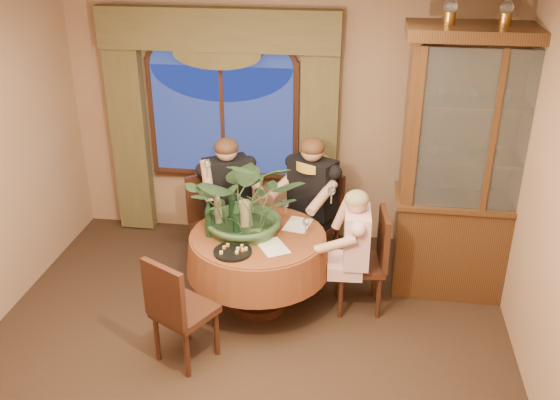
# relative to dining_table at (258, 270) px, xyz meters

# --- Properties ---
(floor) EXTENTS (5.00, 5.00, 0.00)m
(floor) POSITION_rel_dining_table_xyz_m (-0.01, -1.03, -0.38)
(floor) COLOR black
(floor) RESTS_ON ground
(wall_back) EXTENTS (4.50, 0.00, 4.50)m
(wall_back) POSITION_rel_dining_table_xyz_m (-0.01, 1.47, 1.02)
(wall_back) COLOR #9C7153
(wall_back) RESTS_ON ground
(ceiling) EXTENTS (5.00, 5.00, 0.00)m
(ceiling) POSITION_rel_dining_table_xyz_m (-0.01, -1.03, 2.42)
(ceiling) COLOR white
(ceiling) RESTS_ON wall_back
(window) EXTENTS (1.62, 0.10, 1.32)m
(window) POSITION_rel_dining_table_xyz_m (-0.61, 1.40, 0.92)
(window) COLOR navy
(window) RESTS_ON wall_back
(arched_transom) EXTENTS (1.60, 0.06, 0.44)m
(arched_transom) POSITION_rel_dining_table_xyz_m (-0.61, 1.40, 1.71)
(arched_transom) COLOR navy
(arched_transom) RESTS_ON wall_back
(drapery_left) EXTENTS (0.38, 0.14, 2.32)m
(drapery_left) POSITION_rel_dining_table_xyz_m (-1.64, 1.35, 0.80)
(drapery_left) COLOR #4E4527
(drapery_left) RESTS_ON floor
(drapery_right) EXTENTS (0.38, 0.14, 2.32)m
(drapery_right) POSITION_rel_dining_table_xyz_m (0.42, 1.35, 0.80)
(drapery_right) COLOR #4E4527
(drapery_right) RESTS_ON floor
(swag_valance) EXTENTS (2.45, 0.16, 0.42)m
(swag_valance) POSITION_rel_dining_table_xyz_m (-0.61, 1.32, 1.90)
(swag_valance) COLOR #4E4527
(swag_valance) RESTS_ON wall_back
(dining_table) EXTENTS (1.29, 1.29, 0.75)m
(dining_table) POSITION_rel_dining_table_xyz_m (0.00, 0.00, 0.00)
(dining_table) COLOR maroon
(dining_table) RESTS_ON floor
(china_cabinet) EXTENTS (1.54, 0.61, 2.51)m
(china_cabinet) POSITION_rel_dining_table_xyz_m (1.94, 0.56, 0.88)
(china_cabinet) COLOR #392113
(china_cabinet) RESTS_ON floor
(oil_lamp_left) EXTENTS (0.11, 0.11, 0.34)m
(oil_lamp_left) POSITION_rel_dining_table_xyz_m (1.51, 0.56, 2.30)
(oil_lamp_left) COLOR #A5722D
(oil_lamp_left) RESTS_ON china_cabinet
(oil_lamp_center) EXTENTS (0.11, 0.11, 0.34)m
(oil_lamp_center) POSITION_rel_dining_table_xyz_m (1.94, 0.56, 2.30)
(oil_lamp_center) COLOR #A5722D
(oil_lamp_center) RESTS_ON china_cabinet
(chair_right) EXTENTS (0.47, 0.47, 0.96)m
(chair_right) POSITION_rel_dining_table_xyz_m (0.91, 0.11, 0.10)
(chair_right) COLOR black
(chair_right) RESTS_ON floor
(chair_back_right) EXTENTS (0.57, 0.57, 0.96)m
(chair_back_right) POSITION_rel_dining_table_xyz_m (0.43, 0.81, 0.10)
(chair_back_right) COLOR black
(chair_back_right) RESTS_ON floor
(chair_back) EXTENTS (0.59, 0.59, 0.96)m
(chair_back) POSITION_rel_dining_table_xyz_m (-0.54, 0.62, 0.10)
(chair_back) COLOR black
(chair_back) RESTS_ON floor
(chair_front_left) EXTENTS (0.57, 0.57, 0.96)m
(chair_front_left) POSITION_rel_dining_table_xyz_m (-0.45, -0.81, 0.10)
(chair_front_left) COLOR black
(chair_front_left) RESTS_ON floor
(person_pink) EXTENTS (0.42, 0.45, 1.21)m
(person_pink) POSITION_rel_dining_table_xyz_m (0.87, 0.04, 0.23)
(person_pink) COLOR beige
(person_pink) RESTS_ON floor
(person_back) EXTENTS (0.66, 0.64, 1.38)m
(person_back) POSITION_rel_dining_table_xyz_m (-0.43, 0.72, 0.31)
(person_back) COLOR black
(person_back) RESTS_ON floor
(person_scarf) EXTENTS (0.66, 0.64, 1.41)m
(person_scarf) POSITION_rel_dining_table_xyz_m (0.41, 0.77, 0.33)
(person_scarf) COLOR black
(person_scarf) RESTS_ON floor
(stoneware_vase) EXTENTS (0.14, 0.14, 0.26)m
(stoneware_vase) POSITION_rel_dining_table_xyz_m (-0.13, 0.10, 0.51)
(stoneware_vase) COLOR gray
(stoneware_vase) RESTS_ON dining_table
(centerpiece_plant) EXTENTS (1.03, 1.14, 0.89)m
(centerpiece_plant) POSITION_rel_dining_table_xyz_m (-0.09, 0.09, 1.02)
(centerpiece_plant) COLOR #335431
(centerpiece_plant) RESTS_ON dining_table
(olive_bowl) EXTENTS (0.17, 0.17, 0.05)m
(olive_bowl) POSITION_rel_dining_table_xyz_m (0.02, -0.07, 0.40)
(olive_bowl) COLOR #455A2C
(olive_bowl) RESTS_ON dining_table
(cheese_platter) EXTENTS (0.32, 0.32, 0.02)m
(cheese_platter) POSITION_rel_dining_table_xyz_m (-0.15, -0.35, 0.39)
(cheese_platter) COLOR black
(cheese_platter) RESTS_ON dining_table
(wine_bottle_0) EXTENTS (0.07, 0.07, 0.33)m
(wine_bottle_0) POSITION_rel_dining_table_xyz_m (-0.38, 0.12, 0.54)
(wine_bottle_0) COLOR tan
(wine_bottle_0) RESTS_ON dining_table
(wine_bottle_1) EXTENTS (0.07, 0.07, 0.33)m
(wine_bottle_1) POSITION_rel_dining_table_xyz_m (-0.18, -0.05, 0.54)
(wine_bottle_1) COLOR black
(wine_bottle_1) RESTS_ON dining_table
(wine_bottle_2) EXTENTS (0.07, 0.07, 0.33)m
(wine_bottle_2) POSITION_rel_dining_table_xyz_m (-0.27, 0.20, 0.54)
(wine_bottle_2) COLOR black
(wine_bottle_2) RESTS_ON dining_table
(wine_bottle_3) EXTENTS (0.07, 0.07, 0.33)m
(wine_bottle_3) POSITION_rel_dining_table_xyz_m (-0.41, -0.09, 0.54)
(wine_bottle_3) COLOR black
(wine_bottle_3) RESTS_ON dining_table
(tasting_paper_0) EXTENTS (0.34, 0.37, 0.00)m
(tasting_paper_0) POSITION_rel_dining_table_xyz_m (0.17, -0.21, 0.38)
(tasting_paper_0) COLOR white
(tasting_paper_0) RESTS_ON dining_table
(tasting_paper_1) EXTENTS (0.26, 0.34, 0.00)m
(tasting_paper_1) POSITION_rel_dining_table_xyz_m (0.33, 0.23, 0.38)
(tasting_paper_1) COLOR white
(tasting_paper_1) RESTS_ON dining_table
(wine_glass_person_pink) EXTENTS (0.07, 0.07, 0.18)m
(wine_glass_person_pink) POSITION_rel_dining_table_xyz_m (0.43, 0.02, 0.46)
(wine_glass_person_pink) COLOR silver
(wine_glass_person_pink) RESTS_ON dining_table
(wine_glass_person_back) EXTENTS (0.07, 0.07, 0.18)m
(wine_glass_person_back) POSITION_rel_dining_table_xyz_m (-0.22, 0.37, 0.46)
(wine_glass_person_back) COLOR silver
(wine_glass_person_back) RESTS_ON dining_table
(wine_glass_person_scarf) EXTENTS (0.07, 0.07, 0.18)m
(wine_glass_person_scarf) POSITION_rel_dining_table_xyz_m (0.20, 0.38, 0.46)
(wine_glass_person_scarf) COLOR silver
(wine_glass_person_scarf) RESTS_ON dining_table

